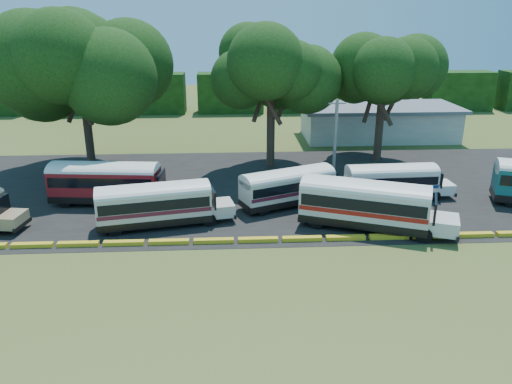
{
  "coord_description": "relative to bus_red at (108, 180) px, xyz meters",
  "views": [
    {
      "loc": [
        -0.32,
        -29.61,
        14.67
      ],
      "look_at": [
        1.63,
        6.0,
        1.8
      ],
      "focal_mm": 35.0,
      "sensor_mm": 36.0,
      "label": 1
    }
  ],
  "objects": [
    {
      "name": "tree_east",
      "position": [
        25.24,
        11.24,
        7.05
      ],
      "size": [
        8.96,
        8.96,
        12.38
      ],
      "color": "#35231A",
      "rests_on": "ground"
    },
    {
      "name": "bus_cream_east",
      "position": [
        14.52,
        -1.22,
        -0.26
      ],
      "size": [
        9.44,
        5.77,
        3.06
      ],
      "rotation": [
        0.0,
        0.0,
        0.41
      ],
      "color": "black",
      "rests_on": "ground"
    },
    {
      "name": "tree_west",
      "position": [
        -3.85,
        9.62,
        8.49
      ],
      "size": [
        12.01,
        12.01,
        14.92
      ],
      "color": "#35231A",
      "rests_on": "ground"
    },
    {
      "name": "bus_red",
      "position": [
        0.0,
        0.0,
        0.0
      ],
      "size": [
        10.76,
        3.68,
        3.47
      ],
      "rotation": [
        0.0,
        0.0,
        -0.1
      ],
      "color": "black",
      "rests_on": "ground"
    },
    {
      "name": "treeline_backdrop",
      "position": [
        10.11,
        39.1,
        1.01
      ],
      "size": [
        130.0,
        4.0,
        6.0
      ],
      "color": "black",
      "rests_on": "ground"
    },
    {
      "name": "bus_cream_west",
      "position": [
        4.51,
        -4.77,
        -0.16
      ],
      "size": [
        10.1,
        4.35,
        3.23
      ],
      "rotation": [
        0.0,
        0.0,
        0.2
      ],
      "color": "black",
      "rests_on": "ground"
    },
    {
      "name": "bus_white_blue",
      "position": [
        23.24,
        -0.15,
        -0.31
      ],
      "size": [
        9.13,
        2.65,
        2.97
      ],
      "rotation": [
        0.0,
        0.0,
        0.05
      ],
      "color": "black",
      "rests_on": "ground"
    },
    {
      "name": "tree_center",
      "position": [
        13.9,
        9.87,
        8.08
      ],
      "size": [
        9.21,
        9.21,
        13.51
      ],
      "color": "#35231A",
      "rests_on": "ground"
    },
    {
      "name": "utility_pole",
      "position": [
        19.54,
        5.9,
        1.79
      ],
      "size": [
        1.6,
        0.3,
        7.33
      ],
      "color": "gray",
      "rests_on": "ground"
    },
    {
      "name": "terminal_building",
      "position": [
        28.11,
        21.1,
        0.04
      ],
      "size": [
        19.0,
        9.0,
        4.0
      ],
      "color": "silver",
      "rests_on": "ground"
    },
    {
      "name": "ground",
      "position": [
        10.11,
        -8.9,
        -1.99
      ],
      "size": [
        160.0,
        160.0,
        0.0
      ],
      "primitive_type": "plane",
      "color": "#36511B",
      "rests_on": "ground"
    },
    {
      "name": "bus_white_red",
      "position": [
        19.48,
        -6.08,
        0.04
      ],
      "size": [
        11.12,
        6.51,
        3.59
      ],
      "rotation": [
        0.0,
        0.0,
        -0.38
      ],
      "color": "black",
      "rests_on": "ground"
    },
    {
      "name": "curb",
      "position": [
        10.11,
        -7.9,
        -1.84
      ],
      "size": [
        53.7,
        0.45,
        0.3
      ],
      "color": "gold",
      "rests_on": "ground"
    },
    {
      "name": "asphalt_strip",
      "position": [
        11.11,
        3.1,
        -1.98
      ],
      "size": [
        64.0,
        24.0,
        0.02
      ],
      "primitive_type": "cube",
      "color": "black",
      "rests_on": "ground"
    }
  ]
}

